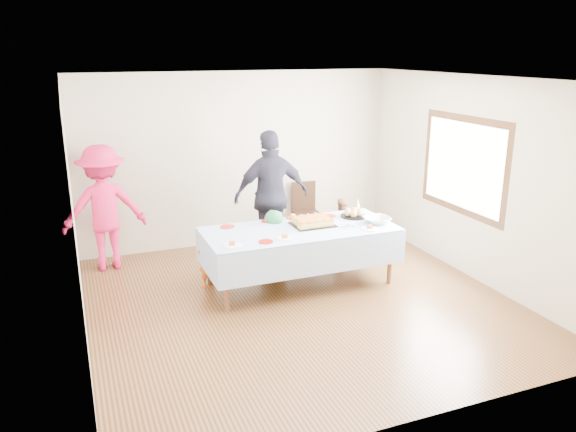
% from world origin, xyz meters
% --- Properties ---
extents(ground, '(5.00, 5.00, 0.00)m').
position_xyz_m(ground, '(0.00, 0.00, 0.00)').
color(ground, '#472414').
rests_on(ground, ground).
extents(room_walls, '(5.04, 5.04, 2.72)m').
position_xyz_m(room_walls, '(0.05, 0.00, 1.77)').
color(room_walls, beige).
rests_on(room_walls, ground).
extents(party_table, '(2.50, 1.10, 0.78)m').
position_xyz_m(party_table, '(0.21, 0.51, 0.72)').
color(party_table, brown).
rests_on(party_table, ground).
extents(birthday_cake, '(0.54, 0.42, 0.10)m').
position_xyz_m(birthday_cake, '(0.42, 0.58, 0.83)').
color(birthday_cake, black).
rests_on(birthday_cake, party_table).
extents(rolls_tray, '(0.37, 0.37, 0.11)m').
position_xyz_m(rolls_tray, '(1.11, 0.72, 0.83)').
color(rolls_tray, black).
rests_on(rolls_tray, party_table).
extents(punch_bowl, '(0.35, 0.35, 0.09)m').
position_xyz_m(punch_bowl, '(1.26, 0.34, 0.82)').
color(punch_bowl, silver).
rests_on(punch_bowl, party_table).
extents(party_hat, '(0.11, 0.11, 0.19)m').
position_xyz_m(party_hat, '(1.30, 0.97, 0.87)').
color(party_hat, silver).
rests_on(party_hat, party_table).
extents(fork_pile, '(0.24, 0.18, 0.07)m').
position_xyz_m(fork_pile, '(0.83, 0.31, 0.81)').
color(fork_pile, white).
rests_on(fork_pile, party_table).
extents(plate_red_far_a, '(0.19, 0.19, 0.01)m').
position_xyz_m(plate_red_far_a, '(-0.65, 0.91, 0.79)').
color(plate_red_far_a, '#B9160D').
rests_on(plate_red_far_a, party_table).
extents(plate_red_far_b, '(0.17, 0.17, 0.01)m').
position_xyz_m(plate_red_far_b, '(-0.08, 0.95, 0.79)').
color(plate_red_far_b, '#B9160D').
rests_on(plate_red_far_b, party_table).
extents(plate_red_far_c, '(0.19, 0.19, 0.01)m').
position_xyz_m(plate_red_far_c, '(0.30, 0.97, 0.79)').
color(plate_red_far_c, '#B9160D').
rests_on(plate_red_far_c, party_table).
extents(plate_red_far_d, '(0.19, 0.19, 0.01)m').
position_xyz_m(plate_red_far_d, '(0.79, 0.86, 0.79)').
color(plate_red_far_d, '#B9160D').
rests_on(plate_red_far_d, party_table).
extents(plate_red_near, '(0.18, 0.18, 0.01)m').
position_xyz_m(plate_red_near, '(-0.38, 0.16, 0.79)').
color(plate_red_near, '#B9160D').
rests_on(plate_red_near, party_table).
extents(plate_white_left, '(0.23, 0.23, 0.01)m').
position_xyz_m(plate_white_left, '(-0.80, 0.18, 0.79)').
color(plate_white_left, white).
rests_on(plate_white_left, party_table).
extents(plate_white_mid, '(0.21, 0.21, 0.01)m').
position_xyz_m(plate_white_mid, '(-0.12, 0.20, 0.79)').
color(plate_white_mid, white).
rests_on(plate_white_mid, party_table).
extents(plate_white_right, '(0.23, 0.23, 0.01)m').
position_xyz_m(plate_white_right, '(1.04, 0.15, 0.79)').
color(plate_white_right, white).
rests_on(plate_white_right, party_table).
extents(dining_chair, '(0.44, 0.44, 0.92)m').
position_xyz_m(dining_chair, '(1.05, 2.28, 0.51)').
color(dining_chair, black).
rests_on(dining_chair, ground).
extents(toddler_left, '(0.33, 0.28, 0.78)m').
position_xyz_m(toddler_left, '(-0.94, 0.90, 0.39)').
color(toddler_left, '#DF531B').
rests_on(toddler_left, ground).
extents(toddler_mid, '(0.52, 0.41, 0.94)m').
position_xyz_m(toddler_mid, '(-0.00, 0.90, 0.47)').
color(toddler_mid, '#287942').
rests_on(toddler_mid, ground).
extents(toddler_right, '(0.42, 0.33, 0.83)m').
position_xyz_m(toddler_right, '(1.32, 1.52, 0.41)').
color(toddler_right, '#AE6E51').
rests_on(toddler_right, ground).
extents(adult_left, '(1.17, 0.71, 1.77)m').
position_xyz_m(adult_left, '(-2.10, 2.07, 0.89)').
color(adult_left, '#D71A54').
rests_on(adult_left, ground).
extents(adult_right, '(1.13, 0.48, 1.91)m').
position_xyz_m(adult_right, '(0.21, 1.60, 0.96)').
color(adult_right, '#272736').
rests_on(adult_right, ground).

